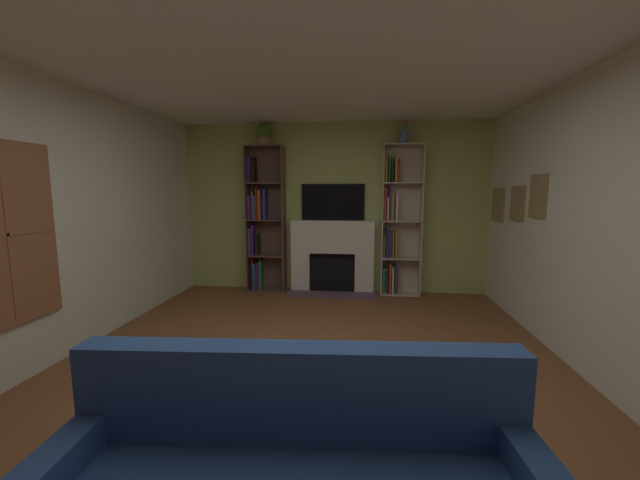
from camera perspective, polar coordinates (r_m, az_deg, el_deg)
ground_plane at (r=3.20m, az=-2.60°, el=-21.85°), size 7.24×7.24×0.00m
wall_back_accent at (r=5.82m, az=2.03°, el=4.90°), size 4.77×0.06×2.60m
wall_right_with_art at (r=3.39m, az=40.66°, el=1.16°), size 0.09×6.16×2.60m
wall_left_with_window at (r=3.92m, az=-39.08°, el=1.83°), size 0.11×6.16×2.60m
ceiling at (r=2.98m, az=-2.95°, el=28.31°), size 4.77×6.16×0.06m
fireplace at (r=5.77m, az=1.90°, el=-2.30°), size 1.37×0.49×1.11m
tv at (r=5.76m, az=1.99°, el=5.83°), size 0.96×0.06×0.55m
bookshelf_left at (r=5.90m, az=-8.85°, el=2.61°), size 0.59×0.28×2.24m
bookshelf_right at (r=5.72m, az=11.55°, el=2.41°), size 0.59×0.27×2.24m
potted_plant at (r=5.87m, az=-8.56°, el=15.81°), size 0.24×0.24×0.33m
vase_with_flowers at (r=5.70m, az=12.72°, el=15.31°), size 0.14×0.14×0.33m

